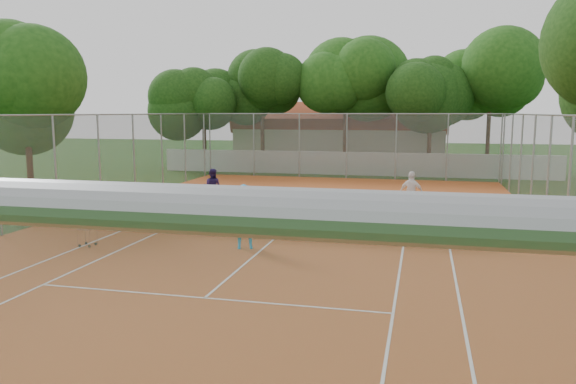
% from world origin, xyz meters
% --- Properties ---
extents(ground, '(120.00, 120.00, 0.00)m').
position_xyz_m(ground, '(0.00, 0.00, 0.00)').
color(ground, '#15380F').
rests_on(ground, ground).
extents(court_pad, '(18.00, 34.00, 0.02)m').
position_xyz_m(court_pad, '(0.00, 0.00, 0.01)').
color(court_pad, '#B25522').
rests_on(court_pad, ground).
extents(court_lines, '(10.98, 23.78, 0.01)m').
position_xyz_m(court_lines, '(0.00, 0.00, 0.02)').
color(court_lines, white).
rests_on(court_lines, court_pad).
extents(tennis_net, '(11.88, 0.10, 0.98)m').
position_xyz_m(tennis_net, '(0.00, 0.00, 0.51)').
color(tennis_net, black).
rests_on(tennis_net, court_pad).
extents(perimeter_fence, '(18.00, 34.00, 4.00)m').
position_xyz_m(perimeter_fence, '(0.00, 0.00, 2.00)').
color(perimeter_fence, slate).
rests_on(perimeter_fence, ground).
extents(boundary_wall, '(26.00, 0.30, 1.50)m').
position_xyz_m(boundary_wall, '(0.00, 19.00, 0.75)').
color(boundary_wall, silver).
rests_on(boundary_wall, ground).
extents(clubhouse, '(16.40, 9.00, 4.40)m').
position_xyz_m(clubhouse, '(-2.00, 29.00, 2.20)').
color(clubhouse, beige).
rests_on(clubhouse, ground).
extents(tropical_trees, '(29.00, 19.00, 10.00)m').
position_xyz_m(tropical_trees, '(0.00, 22.00, 5.00)').
color(tropical_trees, black).
rests_on(tropical_trees, ground).
extents(player_near, '(0.83, 0.69, 1.94)m').
position_xyz_m(player_near, '(-0.53, -1.79, 0.99)').
color(player_near, '#1891CC').
rests_on(player_near, court_pad).
extents(player_far_left, '(0.80, 0.63, 1.63)m').
position_xyz_m(player_far_left, '(-4.37, 5.42, 0.83)').
color(player_far_left, '#261B52').
rests_on(player_far_left, court_pad).
extents(player_far_right, '(1.11, 0.77, 1.75)m').
position_xyz_m(player_far_right, '(4.22, 5.11, 0.89)').
color(player_far_right, white).
rests_on(player_far_right, court_pad).
extents(ball_hopper, '(0.58, 0.58, 0.94)m').
position_xyz_m(ball_hopper, '(-5.32, -2.70, 0.49)').
color(ball_hopper, '#B9BAC0').
rests_on(ball_hopper, court_pad).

